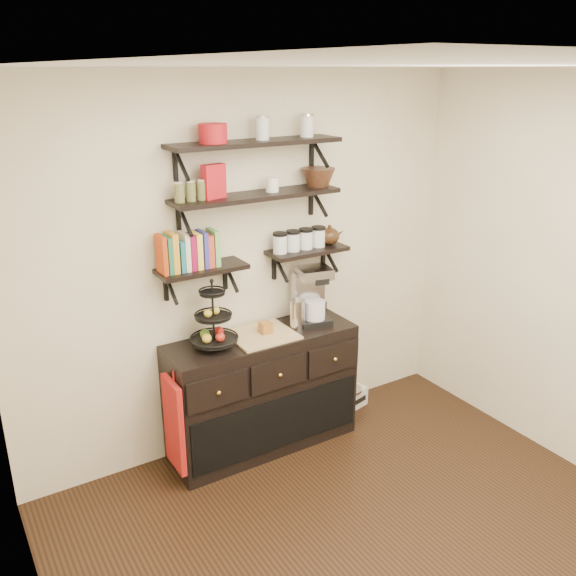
{
  "coord_description": "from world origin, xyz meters",
  "views": [
    {
      "loc": [
        -1.95,
        -1.96,
        2.69
      ],
      "look_at": [
        -0.04,
        1.15,
        1.37
      ],
      "focal_mm": 38.0,
      "sensor_mm": 36.0,
      "label": 1
    }
  ],
  "objects_px": {
    "radio": "(350,398)",
    "sideboard": "(262,391)",
    "fruit_stand": "(214,325)",
    "coffee_maker": "(311,296)"
  },
  "relations": [
    {
      "from": "fruit_stand",
      "to": "radio",
      "type": "distance_m",
      "value": 1.58
    },
    {
      "from": "radio",
      "to": "sideboard",
      "type": "bearing_deg",
      "value": 172.21
    },
    {
      "from": "sideboard",
      "to": "coffee_maker",
      "type": "relative_size",
      "value": 3.23
    },
    {
      "from": "fruit_stand",
      "to": "coffee_maker",
      "type": "distance_m",
      "value": 0.81
    },
    {
      "from": "sideboard",
      "to": "radio",
      "type": "xyz_separation_m",
      "value": [
        0.88,
        0.08,
        -0.36
      ]
    },
    {
      "from": "fruit_stand",
      "to": "radio",
      "type": "xyz_separation_m",
      "value": [
        1.24,
        0.08,
        -0.97
      ]
    },
    {
      "from": "sideboard",
      "to": "coffee_maker",
      "type": "height_order",
      "value": "coffee_maker"
    },
    {
      "from": "coffee_maker",
      "to": "radio",
      "type": "bearing_deg",
      "value": 18.53
    },
    {
      "from": "fruit_stand",
      "to": "radio",
      "type": "relative_size",
      "value": 1.43
    },
    {
      "from": "fruit_stand",
      "to": "coffee_maker",
      "type": "xyz_separation_m",
      "value": [
        0.81,
        0.03,
        0.04
      ]
    }
  ]
}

